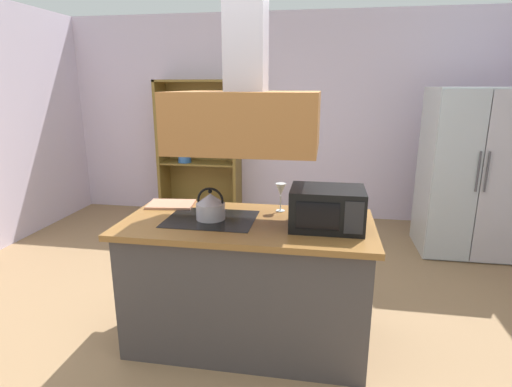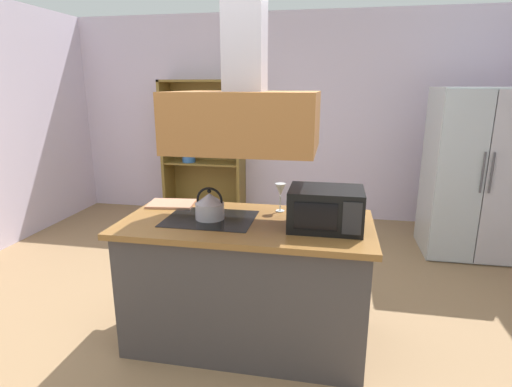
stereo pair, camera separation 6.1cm
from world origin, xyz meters
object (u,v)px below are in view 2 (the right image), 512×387
refrigerator (473,173)px  microwave (326,209)px  kettle (210,206)px  cutting_board (172,204)px  dish_cabinet (204,157)px  wine_glass_on_counter (280,191)px

refrigerator → microwave: (-1.49, -2.06, 0.15)m
refrigerator → kettle: refrigerator is taller
cutting_board → microwave: 1.21m
kettle → microwave: 0.78m
refrigerator → dish_cabinet: (-3.22, 0.81, -0.06)m
kettle → microwave: (0.77, -0.04, 0.04)m
refrigerator → microwave: bearing=-125.8°
dish_cabinet → kettle: 3.00m
refrigerator → kettle: 3.04m
refrigerator → kettle: size_ratio=8.02×
dish_cabinet → kettle: size_ratio=8.42×
kettle → wine_glass_on_counter: kettle is taller
microwave → wine_glass_on_counter: (-0.33, 0.30, 0.02)m
refrigerator → microwave: size_ratio=3.84×
dish_cabinet → wine_glass_on_counter: dish_cabinet is taller
kettle → wine_glass_on_counter: size_ratio=1.07×
cutting_board → wine_glass_on_counter: wine_glass_on_counter is taller
microwave → cutting_board: bearing=165.3°
refrigerator → wine_glass_on_counter: bearing=-135.9°
refrigerator → wine_glass_on_counter: 2.54m
refrigerator → cutting_board: 3.18m
refrigerator → cutting_board: (-2.65, -1.76, 0.03)m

